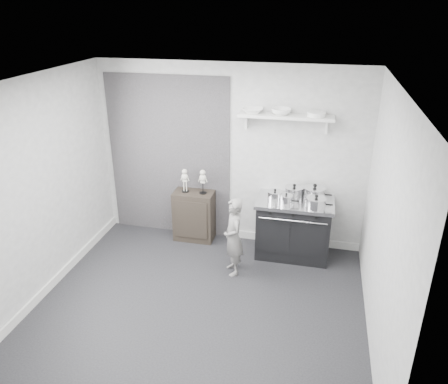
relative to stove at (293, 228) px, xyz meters
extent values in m
plane|color=black|center=(-1.02, -1.48, -0.44)|extent=(4.00, 4.00, 0.00)
cube|color=#9F9F9D|center=(-1.02, 0.32, 0.91)|extent=(4.00, 0.02, 2.70)
cube|color=#9F9F9D|center=(-1.02, -3.28, 0.91)|extent=(4.00, 0.02, 2.70)
cube|color=#9F9F9D|center=(-3.02, -1.48, 0.91)|extent=(0.02, 3.60, 2.70)
cube|color=#9F9F9D|center=(0.98, -1.48, 0.91)|extent=(0.02, 3.60, 2.70)
cube|color=silver|center=(-1.02, -1.48, 2.26)|extent=(4.00, 3.60, 0.02)
cube|color=black|center=(-1.97, 0.31, 0.81)|extent=(1.90, 0.02, 2.50)
cube|color=silver|center=(-0.02, 0.30, -0.38)|extent=(2.00, 0.03, 0.12)
cube|color=silver|center=(-3.00, -1.48, -0.38)|extent=(0.03, 3.60, 0.12)
cube|color=silver|center=(-0.22, 0.19, 1.58)|extent=(1.30, 0.26, 0.04)
cube|color=silver|center=(-0.77, 0.26, 1.46)|extent=(0.03, 0.12, 0.20)
cube|color=silver|center=(0.33, 0.26, 1.46)|extent=(0.03, 0.12, 0.20)
cube|color=black|center=(0.00, 0.00, -0.03)|extent=(1.02, 0.61, 0.82)
cube|color=silver|center=(0.00, 0.00, 0.41)|extent=(1.09, 0.66, 0.05)
cube|color=black|center=(-0.25, -0.30, -0.01)|extent=(0.43, 0.02, 0.53)
cube|color=black|center=(0.25, -0.30, -0.01)|extent=(0.43, 0.02, 0.53)
cylinder|color=silver|center=(0.00, -0.33, 0.28)|extent=(0.92, 0.02, 0.02)
cylinder|color=black|center=(-0.31, -0.32, 0.36)|extent=(0.04, 0.03, 0.04)
cylinder|color=black|center=(0.00, -0.32, 0.36)|extent=(0.04, 0.03, 0.04)
cylinder|color=black|center=(0.31, -0.32, 0.36)|extent=(0.04, 0.03, 0.04)
cube|color=black|center=(-1.54, 0.13, -0.04)|extent=(0.61, 0.35, 0.79)
imported|color=slate|center=(-0.75, -0.66, 0.11)|extent=(0.41, 0.48, 1.11)
cylinder|color=silver|center=(-0.28, -0.08, 0.50)|extent=(0.20, 0.20, 0.13)
cylinder|color=silver|center=(-0.28, -0.08, 0.57)|extent=(0.21, 0.21, 0.02)
sphere|color=black|center=(-0.28, -0.08, 0.60)|extent=(0.04, 0.04, 0.04)
cylinder|color=black|center=(-0.14, -0.08, 0.50)|extent=(0.10, 0.02, 0.02)
cylinder|color=silver|center=(-0.03, 0.12, 0.50)|extent=(0.26, 0.26, 0.14)
cylinder|color=silver|center=(-0.03, 0.12, 0.58)|extent=(0.27, 0.27, 0.02)
sphere|color=black|center=(-0.03, 0.12, 0.61)|extent=(0.05, 0.05, 0.05)
cylinder|color=black|center=(0.14, 0.12, 0.50)|extent=(0.10, 0.02, 0.02)
cylinder|color=silver|center=(0.25, 0.11, 0.51)|extent=(0.31, 0.31, 0.16)
cylinder|color=silver|center=(0.25, 0.11, 0.60)|extent=(0.31, 0.31, 0.02)
sphere|color=black|center=(0.25, 0.11, 0.64)|extent=(0.05, 0.05, 0.05)
cylinder|color=black|center=(0.45, 0.11, 0.51)|extent=(0.10, 0.02, 0.02)
cylinder|color=silver|center=(0.29, -0.18, 0.50)|extent=(0.27, 0.27, 0.14)
cylinder|color=silver|center=(0.29, -0.18, 0.58)|extent=(0.27, 0.27, 0.02)
sphere|color=black|center=(0.29, -0.18, 0.61)|extent=(0.05, 0.05, 0.05)
cylinder|color=black|center=(0.46, -0.18, 0.50)|extent=(0.10, 0.02, 0.02)
cylinder|color=silver|center=(-0.12, -0.15, 0.49)|extent=(0.18, 0.18, 0.12)
cylinder|color=silver|center=(-0.12, -0.15, 0.56)|extent=(0.18, 0.18, 0.02)
sphere|color=black|center=(-0.12, -0.15, 0.59)|extent=(0.03, 0.03, 0.03)
cylinder|color=black|center=(0.01, -0.15, 0.49)|extent=(0.10, 0.02, 0.02)
imported|color=white|center=(-0.67, 0.19, 1.64)|extent=(0.29, 0.29, 0.07)
imported|color=white|center=(-0.28, 0.19, 1.64)|extent=(0.27, 0.27, 0.09)
cylinder|color=white|center=(0.19, 0.19, 1.63)|extent=(0.25, 0.25, 0.06)
camera|label=1|loc=(0.25, -5.66, 3.02)|focal=35.00mm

